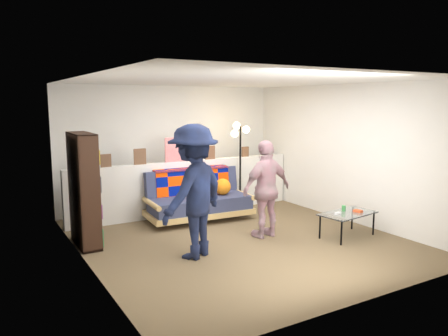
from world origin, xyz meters
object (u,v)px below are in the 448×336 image
Objects in this scene: bookshelf at (84,194)px; coffee_table at (348,214)px; futon_sofa at (199,199)px; person_left at (194,191)px; person_right at (267,189)px; floor_lamp at (239,148)px.

bookshelf reaches higher than coffee_table.
futon_sofa is 2.59m from coffee_table.
person_left reaches higher than coffee_table.
bookshelf reaches higher than futon_sofa.
person_left is 1.19× the size of person_right.
futon_sofa is 1.15× the size of bookshelf.
futon_sofa is 1.98m from person_left.
coffee_table is (1.54, -2.09, -0.02)m from futon_sofa.
coffee_table is at bearing -78.50° from floor_lamp.
bookshelf is at bearing -168.36° from futon_sofa.
bookshelf is 0.92× the size of person_left.
person_left reaches higher than bookshelf.
coffee_table is at bearing 144.04° from person_right.
floor_lamp reaches higher than bookshelf.
person_right is (1.37, 0.23, -0.14)m from person_left.
person_left reaches higher than person_right.
coffee_table is 0.64× the size of person_right.
bookshelf is at bearing -27.05° from person_right.
futon_sofa is at bearing -146.97° from person_left.
person_right is at bearing -72.87° from futon_sofa.
coffee_table is 2.58m from floor_lamp.
floor_lamp is (-0.49, 2.39, 0.85)m from coffee_table.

